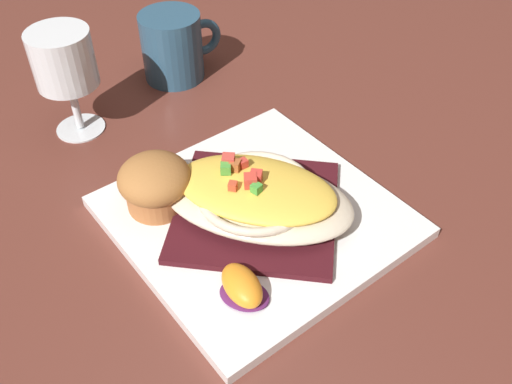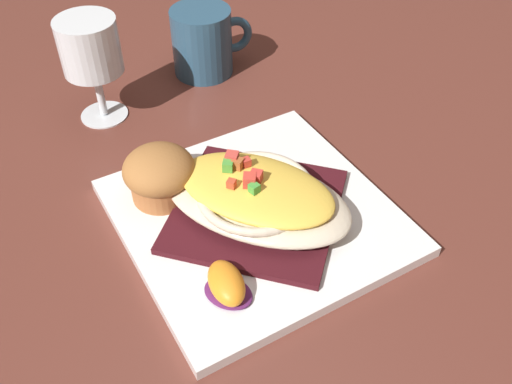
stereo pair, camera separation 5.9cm
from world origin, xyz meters
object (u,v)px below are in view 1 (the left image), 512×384
(square_plate, at_px, (256,217))
(stemmed_glass, at_px, (64,65))
(gratin_dish, at_px, (256,194))
(orange_garnish, at_px, (242,287))
(muffin, at_px, (155,183))
(coffee_mug, at_px, (174,50))

(square_plate, relative_size, stemmed_glass, 2.01)
(square_plate, bearing_deg, stemmed_glass, 3.91)
(gratin_dish, distance_m, orange_garnish, 0.11)
(gratin_dish, height_order, muffin, muffin)
(gratin_dish, xyz_separation_m, stemmed_glass, (0.28, 0.02, 0.05))
(square_plate, bearing_deg, muffin, 33.01)
(muffin, xyz_separation_m, orange_garnish, (-0.15, 0.03, -0.02))
(square_plate, xyz_separation_m, orange_garnish, (-0.06, 0.09, 0.02))
(square_plate, distance_m, muffin, 0.11)
(square_plate, height_order, gratin_dish, gratin_dish)
(coffee_mug, xyz_separation_m, stemmed_glass, (0.00, 0.17, 0.05))
(muffin, distance_m, stemmed_glass, 0.20)
(square_plate, xyz_separation_m, muffin, (0.09, 0.06, 0.04))
(coffee_mug, bearing_deg, stemmed_glass, 89.10)
(square_plate, xyz_separation_m, stemmed_glass, (0.28, 0.02, 0.09))
(muffin, relative_size, stemmed_glass, 0.57)
(square_plate, height_order, stemmed_glass, stemmed_glass)
(square_plate, relative_size, gratin_dish, 1.15)
(square_plate, bearing_deg, coffee_mug, -28.36)
(muffin, bearing_deg, stemmed_glass, -11.56)
(muffin, relative_size, orange_garnish, 1.22)
(gratin_dish, xyz_separation_m, coffee_mug, (0.28, -0.15, 0.00))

